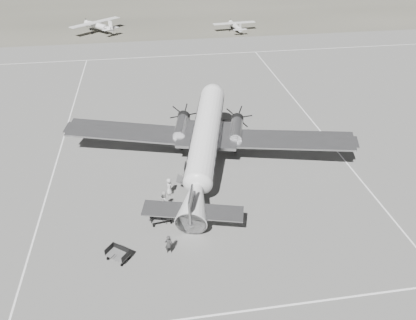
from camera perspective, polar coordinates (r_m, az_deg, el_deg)
The scene contains 13 objects.
ground at distance 39.13m, azimuth 4.36°, elevation -3.55°, with size 260.00×260.00×0.00m, color slate.
taxi_line_near at distance 29.43m, azimuth 10.65°, elevation -19.50°, with size 60.00×0.15×0.01m, color white.
taxi_line_right at distance 43.15m, azimuth 20.10°, elevation -1.89°, with size 0.15×80.00×0.01m, color white.
taxi_line_left at distance 47.85m, azimuth -20.00°, elevation 1.67°, with size 0.15×60.00×0.01m, color white.
taxi_line_horizon at distance 74.78m, azimuth -2.53°, elevation 14.52°, with size 90.00×0.15×0.01m, color white.
dc3_airliner at distance 39.98m, azimuth -0.44°, elevation 2.36°, with size 30.41×21.10×5.79m, color #ADAEB0, non-canonical shape.
light_plane_left at distance 91.63m, azimuth -15.27°, elevation 17.64°, with size 11.82×9.59×2.45m, color silver, non-canonical shape.
light_plane_right at distance 90.15m, azimuth 3.79°, elevation 18.23°, with size 9.20×7.46×1.91m, color silver, non-canonical shape.
baggage_cart_near at distance 34.75m, azimuth -6.66°, elevation -7.91°, with size 1.95×1.37×1.10m, color #555555, non-canonical shape.
baggage_cart_far at distance 32.13m, azimuth -12.56°, elevation -12.85°, with size 1.75×1.24×0.99m, color #555555, non-canonical shape.
ground_crew at distance 31.84m, azimuth -5.55°, elevation -11.69°, with size 0.61×0.40×1.67m, color #313131.
ramp_agent at distance 35.85m, azimuth -6.13°, elevation -5.64°, with size 0.90×0.70×1.85m, color silver.
passenger at distance 37.58m, azimuth -5.48°, elevation -3.72°, with size 0.83×0.54×1.70m, color #B4B3B1.
Camera 1 is at (-7.80, -30.76, 22.90)m, focal length 35.00 mm.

